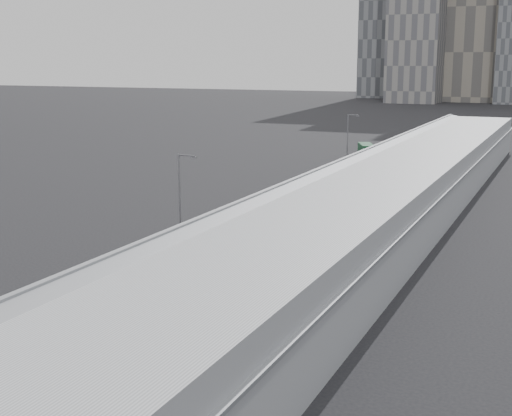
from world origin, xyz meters
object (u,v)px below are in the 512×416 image
Objects in this scene: bus_2 at (187,261)px; bus_8 at (405,149)px; bus_1 at (77,313)px; bus_4 at (297,202)px; bus_5 at (344,183)px; bus_7 at (392,157)px; shipping_container at (366,152)px; bus_6 at (371,169)px; bus_9 at (423,141)px; bus_3 at (255,226)px; street_lamp_far at (349,137)px; street_lamp_near at (181,192)px; suv at (397,144)px.

bus_8 is at bearing 91.10° from bus_2.
bus_4 is at bearing 94.79° from bus_1.
bus_1 is 14.37m from bus_2.
bus_5 reaches higher than bus_1.
bus_1 is 0.99× the size of bus_5.
bus_7 is 1.93× the size of shipping_container.
bus_1 is 96.77m from bus_8.
bus_9 is (0.08, 40.45, 0.14)m from bus_6.
street_lamp_far is (-6.65, 54.08, 3.64)m from bus_3.
bus_3 is 43.28m from bus_6.
bus_1 is 85.52m from bus_7.
bus_8 is (0.30, 56.01, 0.03)m from bus_4.
bus_9 reaches higher than bus_1.
bus_8 is at bearing 93.76° from bus_3.
bus_4 is 30.65m from bus_6.
street_lamp_near is at bearing -114.05° from shipping_container.
bus_4 is 1.13× the size of bus_6.
bus_4 is at bearing 94.86° from bus_3.
bus_1 is at bearing -94.83° from bus_4.
bus_2 is 1.34× the size of street_lamp_near.
suv is at bearing 89.28° from street_lamp_near.
bus_8 is 72.86m from street_lamp_near.
bus_5 is 26.88m from street_lamp_far.
bus_1 is 1.00× the size of bus_7.
bus_1 reaches higher than bus_6.
bus_1 is 0.97× the size of bus_9.
bus_3 is 2.02× the size of suv.
bus_7 is 2.08× the size of suv.
bus_1 is 0.94× the size of bus_4.
street_lamp_near reaches higher than bus_5.
bus_9 is (0.36, 15.08, -0.07)m from bus_8.
bus_9 is at bearing 88.07° from bus_6.
bus_8 reaches higher than bus_3.
suv is at bearing 89.15° from bus_4.
bus_6 is at bearing 90.77° from bus_2.
bus_4 is 2.21× the size of suv.
street_lamp_far is at bearing -86.20° from suv.
bus_1 is 2.07× the size of suv.
bus_3 is 8.23m from street_lamp_near.
bus_1 is 1.08× the size of bus_2.
shipping_container is 20.10m from suv.
bus_2 is 98.31m from suv.
street_lamp_near is at bearing 108.78° from bus_1.
bus_5 is (0.63, 42.18, 0.12)m from bus_2.
bus_2 is 12.25m from street_lamp_near.
bus_2 is at bearing -90.98° from bus_8.
bus_9 reaches higher than bus_6.
bus_1 is 112.66m from suv.
bus_1 is at bearing -95.62° from bus_5.
bus_7 is 1.46× the size of street_lamp_far.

